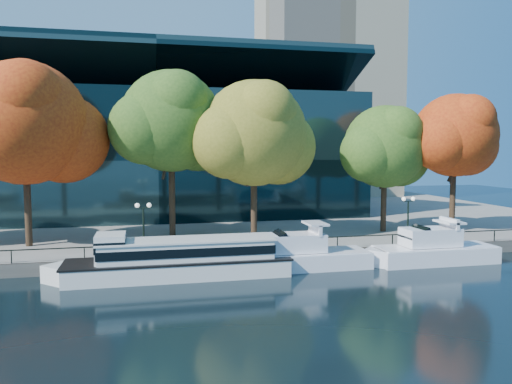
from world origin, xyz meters
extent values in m
plane|color=black|center=(0.00, 0.00, 0.00)|extent=(160.00, 160.00, 0.00)
cube|color=slate|center=(0.00, 36.50, 0.50)|extent=(90.00, 67.00, 1.00)
cube|color=#47443F|center=(0.00, 3.05, 0.50)|extent=(90.00, 0.25, 1.00)
cube|color=black|center=(0.00, 3.25, 1.95)|extent=(88.20, 0.08, 0.08)
cube|color=black|center=(0.00, 3.25, 1.45)|extent=(0.07, 0.07, 0.90)
cube|color=black|center=(-4.00, 32.00, 8.00)|extent=(50.00, 24.00, 16.00)
cube|color=black|center=(-4.00, 28.00, 17.50)|extent=(50.00, 17.14, 7.86)
cube|color=tan|center=(28.00, 55.00, 32.50)|extent=(22.00, 22.00, 65.00)
cube|color=silver|center=(-3.23, 0.62, 0.62)|extent=(15.74, 3.82, 1.24)
cube|color=black|center=(-3.23, 0.62, 1.26)|extent=(16.05, 3.90, 0.13)
cube|color=silver|center=(-11.09, 0.62, 0.62)|extent=(3.16, 3.16, 1.24)
cube|color=silver|center=(-2.66, 0.62, 1.97)|extent=(12.27, 3.13, 1.35)
cube|color=black|center=(-2.66, 0.62, 2.02)|extent=(12.43, 3.21, 0.62)
cube|color=silver|center=(-2.66, 0.62, 2.70)|extent=(12.59, 3.29, 0.11)
cube|color=silver|center=(-7.95, 0.62, 2.30)|extent=(2.02, 2.68, 2.02)
cube|color=black|center=(-7.95, 0.62, 2.53)|extent=(2.08, 2.75, 0.79)
cube|color=white|center=(5.94, 1.10, 0.63)|extent=(11.09, 3.17, 1.27)
cube|color=white|center=(0.40, 1.10, 0.63)|extent=(2.43, 2.43, 1.27)
cube|color=white|center=(5.94, 1.10, 1.29)|extent=(10.87, 3.10, 0.08)
cube|color=white|center=(5.39, 1.10, 2.06)|extent=(4.99, 2.38, 1.37)
cube|color=black|center=(3.95, 1.10, 2.17)|extent=(2.18, 2.28, 1.73)
cube|color=white|center=(7.27, 1.10, 3.06)|extent=(0.26, 2.47, 0.84)
cube|color=white|center=(7.27, 1.10, 3.49)|extent=(1.48, 2.47, 0.16)
cube|color=white|center=(17.35, 0.51, 0.66)|extent=(9.97, 3.10, 1.33)
cube|color=white|center=(12.36, 0.51, 0.66)|extent=(2.44, 2.44, 1.33)
cube|color=white|center=(17.35, 0.51, 1.35)|extent=(9.77, 3.04, 0.09)
cube|color=white|center=(16.85, 0.51, 2.16)|extent=(4.49, 2.33, 1.44)
cube|color=black|center=(15.55, 0.51, 2.27)|extent=(2.03, 2.23, 1.67)
cube|color=white|center=(18.54, 0.51, 3.21)|extent=(0.28, 2.42, 0.89)
cube|color=white|center=(18.54, 0.51, 3.32)|extent=(1.55, 2.42, 0.17)
cylinder|color=black|center=(-15.21, 10.03, 5.16)|extent=(0.56, 0.56, 8.32)
cylinder|color=black|center=(-14.71, 10.23, 8.43)|extent=(1.29, 1.97, 4.15)
cylinder|color=black|center=(-15.61, 9.73, 8.13)|extent=(1.18, 1.34, 3.71)
sphere|color=#99210C|center=(-15.21, 10.03, 11.40)|extent=(10.35, 10.35, 10.35)
sphere|color=#99210C|center=(-12.36, 11.58, 10.11)|extent=(7.77, 7.77, 7.77)
sphere|color=#99210C|center=(-14.69, 7.96, 13.22)|extent=(6.21, 6.21, 6.21)
cylinder|color=black|center=(-3.05, 11.66, 5.31)|extent=(0.56, 0.56, 8.62)
cylinder|color=black|center=(-2.55, 11.86, 8.70)|extent=(1.32, 2.03, 4.30)
cylinder|color=black|center=(-3.45, 11.36, 8.39)|extent=(1.21, 1.38, 3.84)
sphere|color=#2E5119|center=(-3.05, 11.66, 11.78)|extent=(9.33, 9.33, 9.33)
sphere|color=#2E5119|center=(-0.48, 13.06, 10.61)|extent=(7.00, 7.00, 7.00)
sphere|color=#2E5119|center=(-5.38, 10.73, 11.08)|extent=(6.53, 6.53, 6.53)
sphere|color=#2E5119|center=(-2.58, 9.79, 13.41)|extent=(5.60, 5.60, 5.60)
cylinder|color=black|center=(4.20, 9.13, 4.86)|extent=(0.56, 0.56, 7.72)
cylinder|color=black|center=(4.70, 9.33, 7.89)|extent=(1.22, 1.85, 3.86)
cylinder|color=black|center=(3.80, 8.83, 7.62)|extent=(1.12, 1.27, 3.45)
sphere|color=#6B671C|center=(4.20, 9.13, 10.65)|extent=(9.57, 9.57, 9.57)
sphere|color=#6B671C|center=(6.83, 10.56, 9.45)|extent=(7.18, 7.18, 7.18)
sphere|color=#6B671C|center=(1.81, 8.17, 9.93)|extent=(6.70, 6.70, 6.70)
sphere|color=#6B671C|center=(4.68, 7.21, 12.32)|extent=(5.74, 5.74, 5.74)
cylinder|color=black|center=(17.82, 10.46, 4.39)|extent=(0.56, 0.56, 6.78)
cylinder|color=black|center=(18.32, 10.66, 7.05)|extent=(1.11, 1.66, 3.40)
cylinder|color=black|center=(17.42, 10.16, 6.81)|extent=(1.02, 1.15, 3.04)
sphere|color=#2E5119|center=(17.82, 10.46, 9.47)|extent=(8.18, 8.18, 8.18)
sphere|color=#2E5119|center=(20.07, 11.69, 8.45)|extent=(6.14, 6.14, 6.14)
sphere|color=#2E5119|center=(15.77, 9.64, 8.86)|extent=(5.73, 5.73, 5.73)
sphere|color=#2E5119|center=(18.23, 8.82, 10.90)|extent=(4.91, 4.91, 4.91)
cylinder|color=black|center=(24.36, 8.66, 4.83)|extent=(0.56, 0.56, 7.66)
cylinder|color=black|center=(24.86, 8.86, 7.84)|extent=(1.21, 1.84, 3.83)
cylinder|color=black|center=(23.96, 8.36, 7.56)|extent=(1.11, 1.26, 3.42)
sphere|color=#99210C|center=(24.36, 8.66, 10.57)|extent=(8.15, 8.15, 8.15)
sphere|color=#99210C|center=(26.60, 9.88, 9.55)|extent=(6.11, 6.11, 6.11)
sphere|color=#99210C|center=(22.32, 7.84, 9.96)|extent=(5.71, 5.71, 5.71)
sphere|color=#99210C|center=(24.76, 7.03, 12.00)|extent=(4.89, 4.89, 4.89)
cylinder|color=black|center=(-5.68, 4.50, 2.80)|extent=(0.14, 0.14, 3.60)
cube|color=black|center=(-5.68, 4.50, 4.65)|extent=(0.90, 0.06, 0.06)
sphere|color=white|center=(-6.13, 4.50, 4.85)|extent=(0.36, 0.36, 0.36)
sphere|color=white|center=(-5.23, 4.50, 4.85)|extent=(0.36, 0.36, 0.36)
cylinder|color=black|center=(17.12, 4.50, 2.80)|extent=(0.14, 0.14, 3.60)
cube|color=black|center=(17.12, 4.50, 4.65)|extent=(0.90, 0.06, 0.06)
sphere|color=white|center=(16.67, 4.50, 4.85)|extent=(0.36, 0.36, 0.36)
sphere|color=white|center=(17.57, 4.50, 4.85)|extent=(0.36, 0.36, 0.36)
camera|label=1|loc=(-5.66, -35.10, 9.15)|focal=35.00mm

